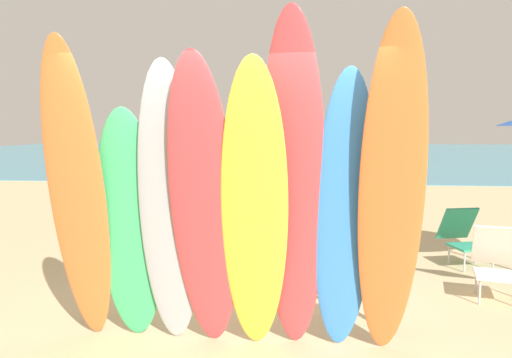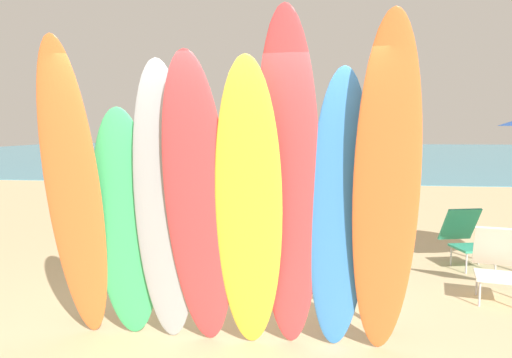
{
  "view_description": "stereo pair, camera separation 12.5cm",
  "coord_description": "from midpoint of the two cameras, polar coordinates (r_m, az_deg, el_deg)",
  "views": [
    {
      "loc": [
        0.61,
        -4.48,
        1.93
      ],
      "look_at": [
        0.0,
        1.68,
        1.27
      ],
      "focal_mm": 33.75,
      "sensor_mm": 36.0,
      "label": 1
    },
    {
      "loc": [
        0.74,
        -4.47,
        1.93
      ],
      "look_at": [
        0.0,
        1.68,
        1.27
      ],
      "focal_mm": 33.75,
      "sensor_mm": 36.0,
      "label": 2
    }
  ],
  "objects": [
    {
      "name": "ocean_water",
      "position": [
        36.41,
        4.61,
        3.11
      ],
      "size": [
        60.0,
        40.0,
        0.02
      ],
      "primitive_type": "cube",
      "color": "teal",
      "rests_on": "ground"
    },
    {
      "name": "surfboard_blue_6",
      "position": [
        4.05,
        9.53,
        -4.32
      ],
      "size": [
        0.53,
        0.52,
        2.41
      ],
      "primitive_type": "ellipsoid",
      "rotation": [
        0.17,
        0.0,
        0.06
      ],
      "color": "#337AD1",
      "rests_on": "ground"
    },
    {
      "name": "beachgoer_strolling",
      "position": [
        11.82,
        2.79,
        1.6
      ],
      "size": [
        0.45,
        0.64,
        1.73
      ],
      "rotation": [
        0.0,
        0.0,
        1.78
      ],
      "color": "#9E704C",
      "rests_on": "ground"
    },
    {
      "name": "surfboard_red_5",
      "position": [
        3.98,
        3.57,
        -1.08
      ],
      "size": [
        0.58,
        0.62,
        2.87
      ],
      "primitive_type": "ellipsoid",
      "rotation": [
        0.17,
        0.0,
        -0.09
      ],
      "color": "#D13D42",
      "rests_on": "ground"
    },
    {
      "name": "beachgoer_photographing",
      "position": [
        8.64,
        7.93,
        -0.39
      ],
      "size": [
        0.47,
        0.48,
        1.66
      ],
      "rotation": [
        0.0,
        0.0,
        0.79
      ],
      "color": "beige",
      "rests_on": "ground"
    },
    {
      "name": "surfboard_orange_0",
      "position": [
        4.38,
        -21.13,
        -2.2
      ],
      "size": [
        0.53,
        0.76,
        2.66
      ],
      "primitive_type": "ellipsoid",
      "rotation": [
        0.24,
        0.0,
        0.07
      ],
      "color": "orange",
      "rests_on": "ground"
    },
    {
      "name": "beach_chair_blue",
      "position": [
        7.42,
        22.93,
        -6.09
      ],
      "size": [
        0.67,
        0.84,
        0.8
      ],
      "rotation": [
        0.0,
        0.0,
        0.26
      ],
      "color": "#B7B7BC",
      "rests_on": "ground"
    },
    {
      "name": "surfboard_rack",
      "position": [
        4.71,
        -2.82,
        -10.26
      ],
      "size": [
        3.03,
        0.07,
        0.77
      ],
      "color": "brown",
      "rests_on": "ground"
    },
    {
      "name": "surfboard_orange_7",
      "position": [
        3.9,
        14.86,
        -2.18
      ],
      "size": [
        0.55,
        0.77,
        2.76
      ],
      "primitive_type": "ellipsoid",
      "rotation": [
        0.25,
        0.0,
        -0.05
      ],
      "color": "orange",
      "rests_on": "ground"
    },
    {
      "name": "beachgoer_midbeach",
      "position": [
        8.68,
        -10.38,
        -0.46
      ],
      "size": [
        0.44,
        0.5,
        1.65
      ],
      "rotation": [
        0.0,
        0.0,
        4.0
      ],
      "color": "#9E704C",
      "rests_on": "ground"
    },
    {
      "name": "ground",
      "position": [
        18.59,
        3.56,
        0.17
      ],
      "size": [
        60.0,
        60.0,
        0.0
      ],
      "primitive_type": "plane",
      "color": "tan"
    },
    {
      "name": "surfboard_grey_2",
      "position": [
        4.18,
        -11.05,
        -3.47
      ],
      "size": [
        0.56,
        0.56,
        2.48
      ],
      "primitive_type": "ellipsoid",
      "rotation": [
        0.18,
        0.0,
        0.08
      ],
      "color": "#999EA3",
      "rests_on": "ground"
    },
    {
      "name": "surfboard_red_3",
      "position": [
        4.01,
        -7.14,
        -3.49
      ],
      "size": [
        0.62,
        0.72,
        2.53
      ],
      "primitive_type": "ellipsoid",
      "rotation": [
        0.23,
        0.0,
        -0.08
      ],
      "color": "#D13D42",
      "rests_on": "ground"
    },
    {
      "name": "beachgoer_by_water",
      "position": [
        12.32,
        -2.98,
        1.52
      ],
      "size": [
        0.42,
        0.59,
        1.63
      ],
      "rotation": [
        0.0,
        0.0,
        4.37
      ],
      "color": "brown",
      "rests_on": "ground"
    },
    {
      "name": "surfboard_yellow_4",
      "position": [
        3.92,
        -1.08,
        -4.05
      ],
      "size": [
        0.58,
        0.71,
        2.48
      ],
      "primitive_type": "ellipsoid",
      "rotation": [
        0.24,
        0.0,
        0.05
      ],
      "color": "yellow",
      "rests_on": "ground"
    },
    {
      "name": "surfboard_green_1",
      "position": [
        4.41,
        -15.48,
        -5.57
      ],
      "size": [
        0.61,
        0.5,
        2.11
      ],
      "primitive_type": "ellipsoid",
      "rotation": [
        0.17,
        0.0,
        0.1
      ],
      "color": "#38B266",
      "rests_on": "ground"
    },
    {
      "name": "beach_chair_red",
      "position": [
        6.2,
        26.17,
        -8.58
      ],
      "size": [
        0.65,
        0.82,
        0.8
      ],
      "rotation": [
        0.0,
        0.0,
        -0.23
      ],
      "color": "#B7B7BC",
      "rests_on": "ground"
    }
  ]
}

